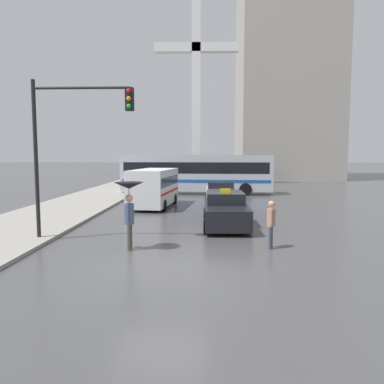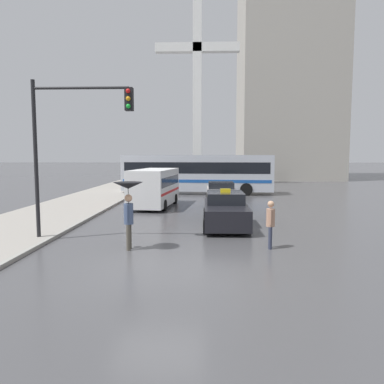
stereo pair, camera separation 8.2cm
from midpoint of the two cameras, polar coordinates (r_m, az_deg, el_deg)
name	(u,v)px [view 2 (the right image)]	position (r m, az deg, el deg)	size (l,w,h in m)	color
ground_plane	(159,269)	(10.48, -4.84, -11.60)	(300.00, 300.00, 0.00)	#424244
taxi	(225,210)	(16.48, 5.22, -2.79)	(1.91, 4.78, 1.64)	black
sedan_red	(221,194)	(23.83, 4.53, -0.26)	(1.91, 4.16, 1.38)	#B7B2AD
ambulance_van	(154,186)	(22.57, -5.65, 0.92)	(2.57, 5.42, 2.26)	silver
city_bus	(197,172)	(30.22, 0.88, 3.04)	(12.11, 3.28, 3.11)	#B2B7C1
pedestrian_with_umbrella	(128,197)	(12.32, -9.49, -0.82)	(0.95, 0.95, 2.23)	#4C473D
pedestrian_man	(271,221)	(12.72, 12.06, -4.34)	(0.32, 0.44, 1.60)	#2D3347
traffic_light	(74,130)	(14.08, -17.43, 9.04)	(3.63, 0.38, 5.75)	black
building_tower_near	(289,24)	(54.32, 14.58, 23.54)	(12.30, 11.91, 39.91)	#A39E93
monument_cross	(197,78)	(40.09, 0.86, 17.03)	(8.55, 0.90, 19.43)	white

